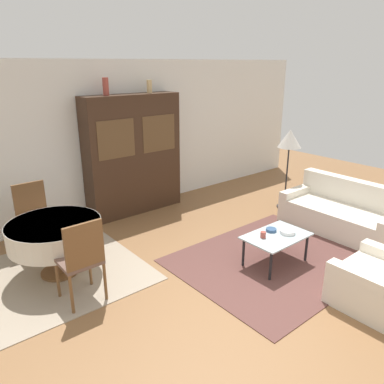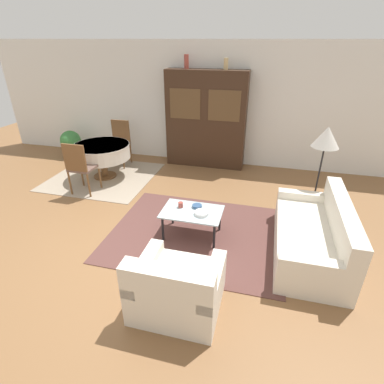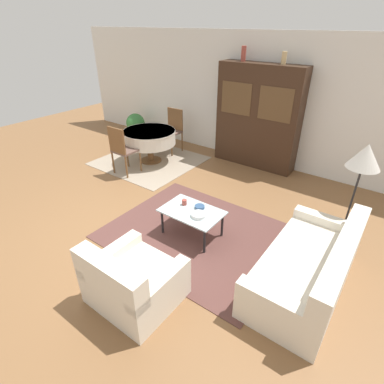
% 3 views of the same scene
% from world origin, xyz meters
% --- Properties ---
extents(ground_plane, '(14.00, 14.00, 0.00)m').
position_xyz_m(ground_plane, '(0.00, 0.00, 0.00)').
color(ground_plane, brown).
extents(wall_back, '(10.00, 0.06, 2.70)m').
position_xyz_m(wall_back, '(0.00, 3.63, 1.35)').
color(wall_back, white).
rests_on(wall_back, ground_plane).
extents(area_rug, '(2.63, 2.14, 0.01)m').
position_xyz_m(area_rug, '(0.96, 0.51, 0.01)').
color(area_rug, brown).
rests_on(area_rug, ground_plane).
extents(dining_rug, '(2.13, 2.03, 0.01)m').
position_xyz_m(dining_rug, '(-1.54, 2.08, 0.01)').
color(dining_rug, gray).
rests_on(dining_rug, ground_plane).
extents(couch, '(0.89, 1.85, 0.81)m').
position_xyz_m(couch, '(2.63, 0.45, 0.29)').
color(couch, silver).
rests_on(couch, ground_plane).
extents(coffee_table, '(0.89, 0.59, 0.42)m').
position_xyz_m(coffee_table, '(0.90, 0.45, 0.39)').
color(coffee_table, black).
rests_on(coffee_table, area_rug).
extents(display_cabinet, '(1.79, 0.42, 2.13)m').
position_xyz_m(display_cabinet, '(0.46, 3.37, 1.07)').
color(display_cabinet, '#382316').
rests_on(display_cabinet, ground_plane).
extents(dining_table, '(1.17, 1.17, 0.73)m').
position_xyz_m(dining_table, '(-1.50, 2.09, 0.58)').
color(dining_table, brown).
rests_on(dining_table, dining_rug).
extents(dining_chair_near, '(0.44, 0.44, 1.02)m').
position_xyz_m(dining_chair_near, '(-1.50, 1.28, 0.59)').
color(dining_chair_near, brown).
rests_on(dining_chair_near, dining_rug).
extents(dining_chair_far, '(0.44, 0.44, 1.02)m').
position_xyz_m(dining_chair_far, '(-1.50, 2.90, 0.59)').
color(dining_chair_far, brown).
rests_on(dining_chair_far, dining_rug).
extents(floor_lamp, '(0.42, 0.42, 1.50)m').
position_xyz_m(floor_lamp, '(2.75, 1.70, 1.28)').
color(floor_lamp, black).
rests_on(floor_lamp, ground_plane).
extents(cup, '(0.07, 0.07, 0.08)m').
position_xyz_m(cup, '(0.70, 0.52, 0.47)').
color(cup, '#9E4238').
rests_on(cup, coffee_table).
extents(bowl, '(0.21, 0.21, 0.05)m').
position_xyz_m(bowl, '(1.06, 0.39, 0.46)').
color(bowl, white).
rests_on(bowl, coffee_table).
extents(bowl_small, '(0.15, 0.15, 0.04)m').
position_xyz_m(bowl_small, '(0.94, 0.58, 0.45)').
color(bowl_small, '#33517A').
rests_on(bowl_small, coffee_table).
extents(vase_tall, '(0.10, 0.10, 0.28)m').
position_xyz_m(vase_tall, '(0.02, 3.38, 2.27)').
color(vase_tall, '#9E4238').
rests_on(vase_tall, display_cabinet).
extents(vase_short, '(0.09, 0.09, 0.22)m').
position_xyz_m(vase_short, '(0.86, 3.38, 2.24)').
color(vase_short, tan).
rests_on(vase_short, display_cabinet).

